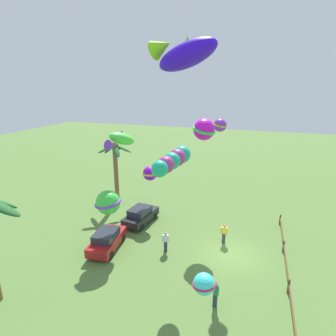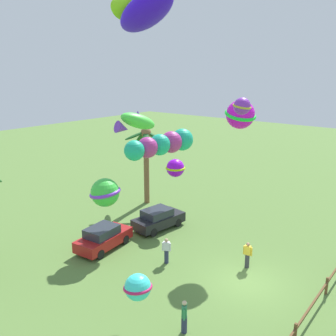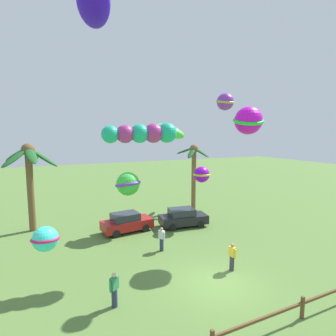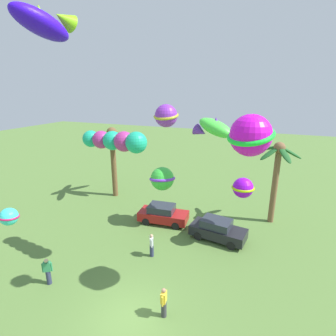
{
  "view_description": "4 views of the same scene",
  "coord_description": "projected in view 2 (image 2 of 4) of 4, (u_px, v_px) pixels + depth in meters",
  "views": [
    {
      "loc": [
        -18.28,
        -1.09,
        12.13
      ],
      "look_at": [
        -0.18,
        4.87,
        6.31
      ],
      "focal_mm": 29.43,
      "sensor_mm": 36.0,
      "label": 1
    },
    {
      "loc": [
        -16.6,
        -7.71,
        11.27
      ],
      "look_at": [
        0.1,
        5.61,
        5.52
      ],
      "focal_mm": 39.36,
      "sensor_mm": 36.0,
      "label": 2
    },
    {
      "loc": [
        -7.9,
        -10.7,
        7.63
      ],
      "look_at": [
        -0.84,
        4.36,
        5.52
      ],
      "focal_mm": 28.79,
      "sensor_mm": 36.0,
      "label": 3
    },
    {
      "loc": [
        5.3,
        -8.36,
        10.41
      ],
      "look_at": [
        -0.22,
        5.37,
        5.91
      ],
      "focal_mm": 27.94,
      "sensor_mm": 36.0,
      "label": 4
    }
  ],
  "objects": [
    {
      "name": "rail_fence",
      "position": [
        313.0,
        305.0,
        17.21
      ],
      "size": [
        13.6,
        0.12,
        0.95
      ],
      "color": "brown",
      "rests_on": "ground"
    },
    {
      "name": "palm_tree_1",
      "position": [
        146.0,
        149.0,
        30.92
      ],
      "size": [
        3.3,
        3.21,
        6.6
      ],
      "color": "brown",
      "rests_on": "ground"
    },
    {
      "name": "kite_fish_0",
      "position": [
        143.0,
        10.0,
        13.96
      ],
      "size": [
        2.11,
        3.66,
        1.99
      ],
      "color": "#310CEC"
    },
    {
      "name": "kite_ball_1",
      "position": [
        138.0,
        287.0,
        13.54
      ],
      "size": [
        1.38,
        1.38,
        0.99
      ],
      "color": "#39E8E0"
    },
    {
      "name": "spectator_0",
      "position": [
        166.0,
        251.0,
        21.93
      ],
      "size": [
        0.38,
        0.5,
        1.59
      ],
      "color": "#2D3351",
      "rests_on": "ground"
    },
    {
      "name": "kite_ball_3",
      "position": [
        240.0,
        115.0,
        23.2
      ],
      "size": [
        2.69,
        2.69,
        1.82
      ],
      "color": "#E010DA"
    },
    {
      "name": "kite_tube_5",
      "position": [
        163.0,
        144.0,
        18.33
      ],
      "size": [
        4.28,
        1.46,
        1.16
      ],
      "color": "#1AB387"
    },
    {
      "name": "kite_fish_7",
      "position": [
        136.0,
        122.0,
        24.92
      ],
      "size": [
        3.32,
        2.09,
        1.8
      ],
      "color": "#4BE443"
    },
    {
      "name": "parked_car_0",
      "position": [
        103.0,
        237.0,
        23.77
      ],
      "size": [
        4.05,
        2.08,
        1.51
      ],
      "color": "#A51919",
      "rests_on": "ground"
    },
    {
      "name": "kite_ball_2",
      "position": [
        175.0,
        168.0,
        26.75
      ],
      "size": [
        1.89,
        1.89,
        1.32
      ],
      "color": "#970EEA"
    },
    {
      "name": "parked_car_1",
      "position": [
        158.0,
        219.0,
        26.76
      ],
      "size": [
        4.1,
        2.22,
        1.51
      ],
      "color": "black",
      "rests_on": "ground"
    },
    {
      "name": "spectator_2",
      "position": [
        184.0,
        316.0,
        16.09
      ],
      "size": [
        0.47,
        0.4,
        1.59
      ],
      "color": "#2D3351",
      "rests_on": "ground"
    },
    {
      "name": "spectator_1",
      "position": [
        247.0,
        255.0,
        21.42
      ],
      "size": [
        0.28,
        0.55,
        1.59
      ],
      "color": "#38383D",
      "rests_on": "ground"
    },
    {
      "name": "kite_ball_6",
      "position": [
        242.0,
        106.0,
        19.52
      ],
      "size": [
        1.08,
        1.08,
        0.92
      ],
      "color": "purple"
    },
    {
      "name": "kite_ball_4",
      "position": [
        105.0,
        192.0,
        22.86
      ],
      "size": [
        2.74,
        2.74,
        1.79
      ],
      "color": "green"
    },
    {
      "name": "ground_plane",
      "position": [
        247.0,
        282.0,
        20.11
      ],
      "size": [
        120.0,
        120.0,
        0.0
      ],
      "primitive_type": "plane",
      "color": "#567A38"
    }
  ]
}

